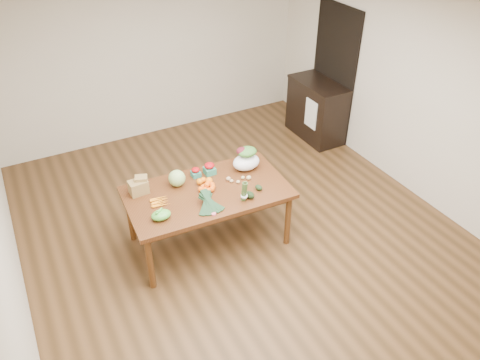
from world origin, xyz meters
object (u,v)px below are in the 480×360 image
mandarin_cluster (207,186)px  paper_bag (138,186)px  dining_table (208,216)px  kale_bunch (210,203)px  cabbage (177,178)px  asparagus_bundle (244,191)px  salad_bag (246,160)px  cabinet (316,110)px

mandarin_cluster → paper_bag: bearing=156.6°
mandarin_cluster → dining_table: bearing=-118.0°
paper_bag → kale_bunch: size_ratio=0.68×
cabbage → mandarin_cluster: cabbage is taller
asparagus_bundle → salad_bag: size_ratio=0.75×
paper_bag → salad_bag: salad_bag is taller
paper_bag → cabbage: (0.43, -0.06, 0.00)m
mandarin_cluster → kale_bunch: kale_bunch is taller
kale_bunch → salad_bag: size_ratio=1.20×
salad_bag → cabinet: bearing=33.5°
paper_bag → salad_bag: size_ratio=0.81×
cabbage → salad_bag: (0.86, -0.07, 0.03)m
cabbage → kale_bunch: size_ratio=0.48×
cabinet → salad_bag: (-2.03, -1.35, 0.41)m
paper_bag → salad_bag: (1.29, -0.13, 0.03)m
dining_table → salad_bag: bearing=20.3°
asparagus_bundle → kale_bunch: bearing=178.0°
cabbage → salad_bag: size_ratio=0.58×
paper_bag → dining_table: bearing=-24.8°
kale_bunch → asparagus_bundle: size_ratio=1.60×
kale_bunch → cabbage: bearing=106.8°
cabbage → kale_bunch: 0.60m
dining_table → kale_bunch: (-0.11, -0.32, 0.45)m
cabinet → paper_bag: paper_bag is taller
kale_bunch → asparagus_bundle: 0.40m
mandarin_cluster → salad_bag: (0.59, 0.17, 0.08)m
cabbage → salad_bag: bearing=-4.6°
cabinet → kale_bunch: cabinet is taller
paper_bag → mandarin_cluster: paper_bag is taller
kale_bunch → salad_bag: salad_bag is taller
kale_bunch → salad_bag: bearing=38.6°
mandarin_cluster → cabbage: bearing=137.8°
cabinet → mandarin_cluster: cabinet is taller
dining_table → kale_bunch: 0.57m
cabinet → cabbage: size_ratio=5.30×
dining_table → kale_bunch: kale_bunch is taller
kale_bunch → dining_table: bearing=73.8°
dining_table → mandarin_cluster: bearing=65.1°
kale_bunch → paper_bag: bearing=134.9°
kale_bunch → salad_bag: (0.72, 0.51, 0.05)m
cabinet → paper_bag: size_ratio=3.78×
cabinet → paper_bag: (-3.32, -1.22, 0.38)m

